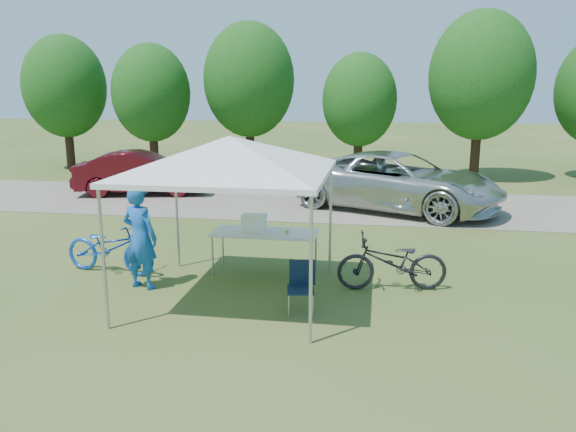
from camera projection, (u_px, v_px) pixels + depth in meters
name	position (u px, v px, depth m)	size (l,w,h in m)	color
ground	(233.00, 298.00, 9.49)	(100.00, 100.00, 0.00)	#2D5119
gravel_strip	(300.00, 203.00, 17.19)	(24.00, 5.00, 0.02)	gray
canopy	(230.00, 141.00, 8.90)	(4.53, 4.53, 3.00)	#A5A5AA
treeline	(314.00, 86.00, 22.26)	(24.89, 4.28, 6.30)	#382314
folding_table	(265.00, 234.00, 10.62)	(1.98, 0.82, 0.81)	white
folding_chair	(301.00, 282.00, 8.84)	(0.48, 0.50, 0.82)	#0D1B32
cooler	(254.00, 223.00, 10.61)	(0.45, 0.31, 0.33)	white
ice_cream_cup	(287.00, 232.00, 10.49)	(0.07, 0.07, 0.05)	gold
cyclist	(140.00, 237.00, 9.79)	(0.67, 0.44, 1.85)	blue
bike_blue	(110.00, 248.00, 10.69)	(0.66, 1.89, 0.99)	blue
bike_dark	(392.00, 262.00, 9.76)	(0.67, 1.91, 1.01)	black
minivan	(398.00, 181.00, 16.09)	(2.74, 5.94, 1.65)	silver
sedan	(142.00, 173.00, 18.48)	(1.50, 4.29, 1.41)	#4C0C14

